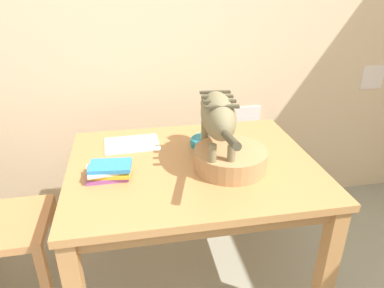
{
  "coord_description": "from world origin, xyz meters",
  "views": [
    {
      "loc": [
        -0.28,
        -0.13,
        1.55
      ],
      "look_at": [
        -0.0,
        1.35,
        0.83
      ],
      "focal_mm": 33.39,
      "sensor_mm": 36.0,
      "label": 1
    }
  ],
  "objects": [
    {
      "name": "wall_rear",
      "position": [
        -0.0,
        2.08,
        1.25
      ],
      "size": [
        4.45,
        0.11,
        2.5
      ],
      "color": "beige",
      "rests_on": "ground_plane"
    },
    {
      "name": "dining_table",
      "position": [
        -0.0,
        1.35,
        0.64
      ],
      "size": [
        1.18,
        0.93,
        0.73
      ],
      "color": "#BB8049",
      "rests_on": "ground_plane"
    },
    {
      "name": "cat",
      "position": [
        0.11,
        1.32,
        0.97
      ],
      "size": [
        0.19,
        0.7,
        0.35
      ],
      "rotation": [
        0.0,
        0.0,
        -0.1
      ],
      "color": "#7F7552",
      "rests_on": "dining_table"
    },
    {
      "name": "saucer_bowl",
      "position": [
        0.13,
        1.53,
        0.74
      ],
      "size": [
        0.21,
        0.21,
        0.03
      ],
      "primitive_type": "cylinder",
      "color": "teal",
      "rests_on": "dining_table"
    },
    {
      "name": "coffee_mug",
      "position": [
        0.13,
        1.53,
        0.8
      ],
      "size": [
        0.13,
        0.09,
        0.09
      ],
      "color": "silver",
      "rests_on": "saucer_bowl"
    },
    {
      "name": "magazine",
      "position": [
        -0.28,
        1.61,
        0.73
      ],
      "size": [
        0.29,
        0.22,
        0.01
      ],
      "primitive_type": "cube",
      "rotation": [
        0.0,
        0.0,
        0.04
      ],
      "color": "silver",
      "rests_on": "dining_table"
    },
    {
      "name": "book_stack",
      "position": [
        -0.39,
        1.29,
        0.76
      ],
      "size": [
        0.2,
        0.14,
        0.07
      ],
      "color": "#974C9C",
      "rests_on": "dining_table"
    },
    {
      "name": "wicker_basket",
      "position": [
        0.16,
        1.27,
        0.77
      ],
      "size": [
        0.34,
        0.34,
        0.09
      ],
      "color": "tan",
      "rests_on": "dining_table"
    }
  ]
}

